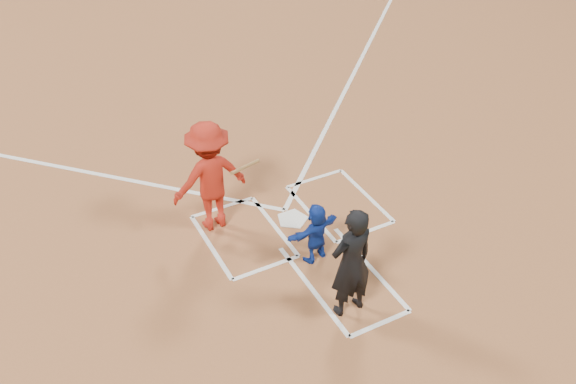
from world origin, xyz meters
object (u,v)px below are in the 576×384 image
catcher (316,233)px  umpire (351,263)px  batter_at_plate (210,177)px  home_plate (292,219)px

catcher → umpire: (-0.13, -1.24, 0.41)m
catcher → batter_at_plate: 2.05m
umpire → batter_at_plate: size_ratio=0.93×
batter_at_plate → home_plate: bearing=-22.8°
umpire → catcher: bearing=-100.1°
home_plate → batter_at_plate: batter_at_plate is taller
umpire → batter_at_plate: 3.04m
home_plate → catcher: catcher is taller
catcher → batter_at_plate: bearing=-64.4°
umpire → batter_at_plate: batter_at_plate is taller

